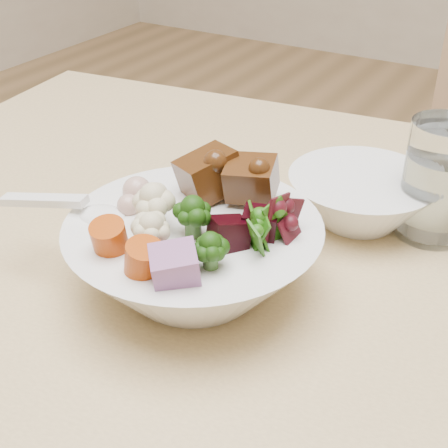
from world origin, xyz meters
name	(u,v)px	position (x,y,z in m)	size (l,w,h in m)	color
food_bowl	(197,251)	(-0.03, -0.08, 0.77)	(0.22, 0.22, 0.12)	white
soup_spoon	(87,213)	(-0.12, -0.12, 0.79)	(0.13, 0.05, 0.02)	white
water_glass	(438,185)	(0.13, 0.11, 0.78)	(0.07, 0.07, 0.12)	white
side_bowl	(360,198)	(0.05, 0.10, 0.75)	(0.15, 0.15, 0.05)	white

